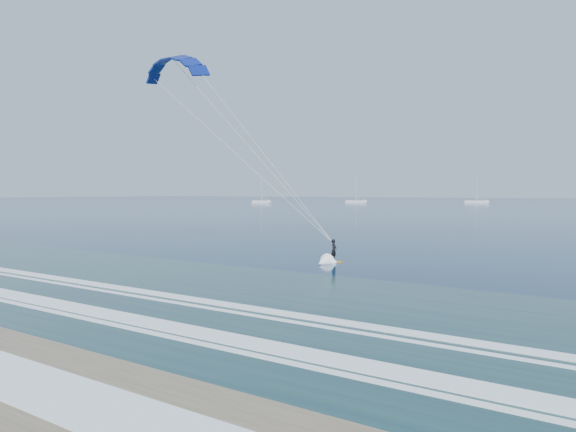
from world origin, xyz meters
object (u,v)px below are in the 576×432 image
(kitesurfer_rig, at_px, (247,145))
(sailboat_0, at_px, (261,202))
(sailboat_2, at_px, (477,202))
(sailboat_1, at_px, (356,201))

(kitesurfer_rig, relative_size, sailboat_0, 1.35)
(sailboat_0, distance_m, sailboat_2, 96.74)
(sailboat_1, relative_size, sailboat_2, 1.00)
(sailboat_0, distance_m, sailboat_1, 43.72)
(sailboat_0, relative_size, sailboat_2, 0.93)
(sailboat_0, height_order, sailboat_1, sailboat_1)
(kitesurfer_rig, relative_size, sailboat_1, 1.26)
(sailboat_1, xyz_separation_m, sailboat_2, (48.05, 24.00, -0.00))
(kitesurfer_rig, relative_size, sailboat_2, 1.26)
(sailboat_0, bearing_deg, kitesurfer_rig, -54.20)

